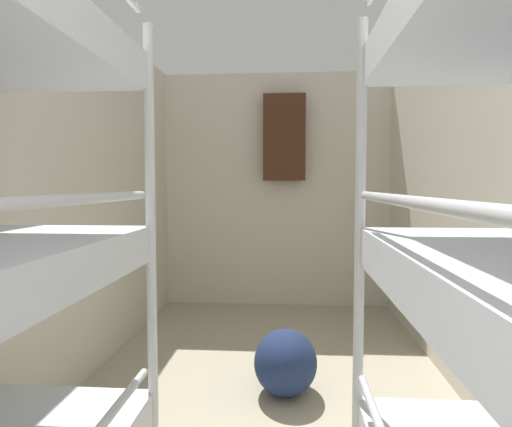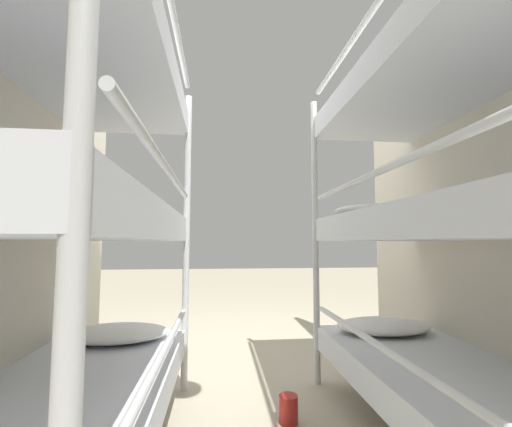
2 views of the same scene
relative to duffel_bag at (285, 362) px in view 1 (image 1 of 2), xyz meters
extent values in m
cube|color=beige|center=(-1.37, -0.57, 1.06)|extent=(0.06, 5.52, 2.51)
cube|color=beige|center=(-0.13, 2.16, 1.06)|extent=(2.54, 0.06, 2.51)
cylinder|color=silver|center=(-0.58, -0.86, 0.80)|extent=(0.04, 0.04, 2.00)
cylinder|color=silver|center=(-0.58, -1.78, 1.07)|extent=(0.03, 1.59, 0.03)
cylinder|color=silver|center=(0.32, -0.86, 0.80)|extent=(0.04, 0.04, 2.00)
cylinder|color=silver|center=(0.32, -1.78, 1.07)|extent=(0.03, 1.59, 0.03)
ellipsoid|color=navy|center=(0.00, 0.00, 0.00)|extent=(0.40, 0.52, 0.40)
cube|color=#472819|center=(-0.04, 2.01, 1.61)|extent=(0.44, 0.12, 0.90)
camera|label=1|loc=(0.03, -2.81, 1.12)|focal=32.00mm
camera|label=2|loc=(0.10, -0.32, 0.77)|focal=24.00mm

